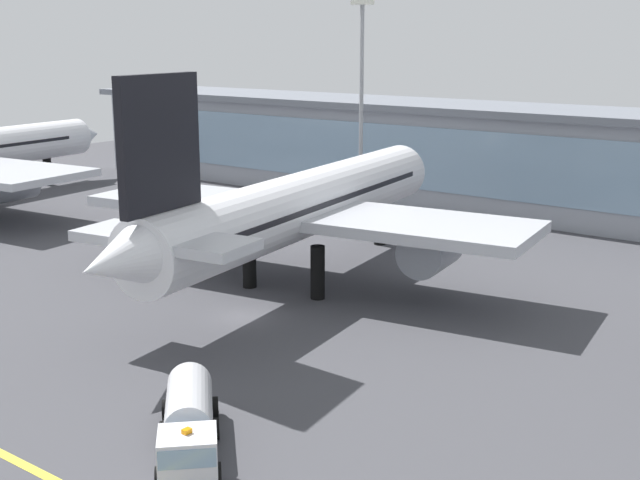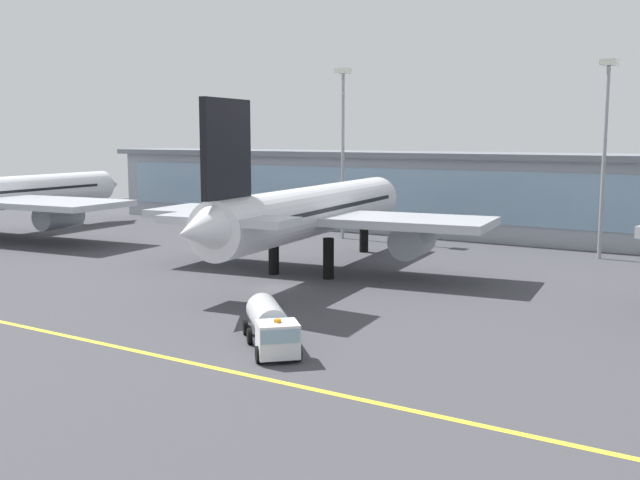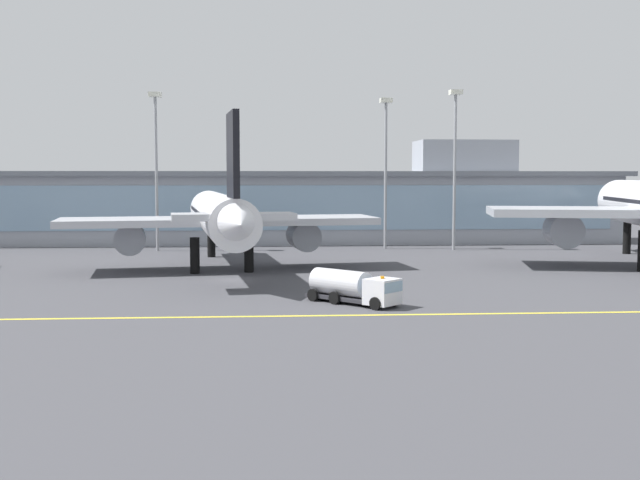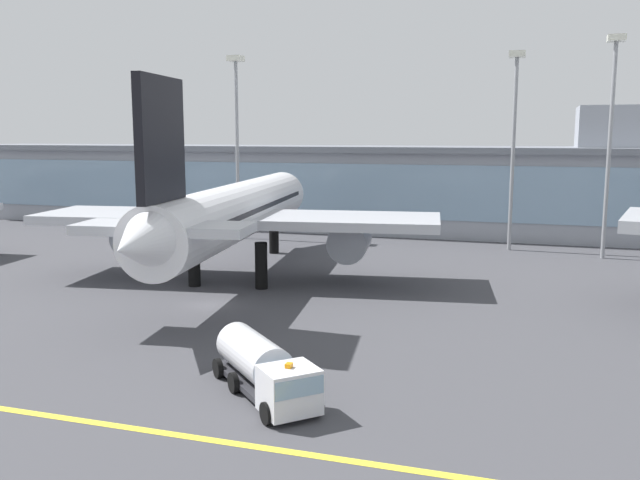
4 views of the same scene
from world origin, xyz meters
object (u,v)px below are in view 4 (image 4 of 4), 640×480
object	(u,v)px
fuel_tanker_truck	(265,369)
apron_light_mast_west	(237,120)
airliner_near_right	(236,213)
apron_light_mast_centre	(612,115)
apron_light_mast_east	(514,121)

from	to	relation	value
fuel_tanker_truck	apron_light_mast_west	distance (m)	56.93
airliner_near_right	apron_light_mast_west	bearing A→B (deg)	15.88
apron_light_mast_west	apron_light_mast_centre	distance (m)	44.45
apron_light_mast_centre	apron_light_mast_west	bearing A→B (deg)	178.31
fuel_tanker_truck	apron_light_mast_centre	size ratio (longest dim) A/B	0.34
fuel_tanker_truck	apron_light_mast_west	world-z (taller)	apron_light_mast_west
airliner_near_right	apron_light_mast_east	xyz separation A→B (m)	(23.57, 25.40, 8.71)
airliner_near_right	apron_light_mast_east	size ratio (longest dim) A/B	2.08
fuel_tanker_truck	apron_light_mast_west	xyz separation A→B (m)	(-24.11, 49.68, 13.83)
apron_light_mast_centre	fuel_tanker_truck	bearing A→B (deg)	-112.78
fuel_tanker_truck	apron_light_mast_east	distance (m)	53.63
apron_light_mast_east	airliner_near_right	bearing A→B (deg)	-132.86
fuel_tanker_truck	apron_light_mast_centre	distance (m)	54.32
fuel_tanker_truck	airliner_near_right	bearing A→B (deg)	162.66
fuel_tanker_truck	apron_light_mast_east	xyz separation A→B (m)	(10.25, 50.87, 13.53)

